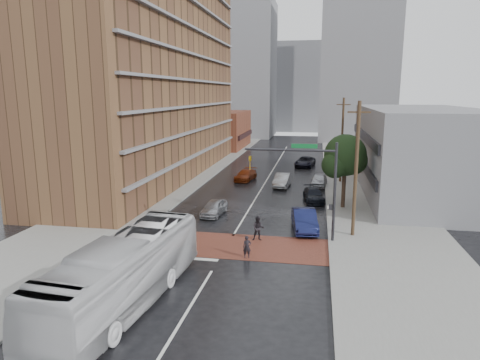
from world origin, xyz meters
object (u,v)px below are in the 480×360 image
at_px(car_parked_mid, 314,195).
at_px(car_parked_far, 319,180).
at_px(pedestrian_b, 258,228).
at_px(suv_travel, 305,162).
at_px(car_parked_near, 304,220).
at_px(pedestrian_a, 247,247).
at_px(transit_bus, 124,273).
at_px(car_travel_c, 246,175).
at_px(car_travel_b, 282,180).
at_px(car_travel_a, 214,208).

bearing_deg(car_parked_mid, car_parked_far, 77.90).
distance_m(pedestrian_b, suv_travel, 32.79).
bearing_deg(car_parked_far, car_parked_mid, -89.27).
bearing_deg(car_parked_near, car_parked_mid, 78.32).
distance_m(pedestrian_a, car_parked_far, 23.36).
relative_size(transit_bus, suv_travel, 2.43).
height_order(suv_travel, car_parked_mid, suv_travel).
bearing_deg(pedestrian_b, suv_travel, 76.02).
bearing_deg(suv_travel, transit_bus, -91.05).
distance_m(car_parked_mid, car_parked_far, 7.19).
xyz_separation_m(car_parked_near, car_parked_mid, (0.60, 9.28, -0.16)).
bearing_deg(car_travel_c, suv_travel, 68.56).
distance_m(pedestrian_b, car_travel_b, 18.52).
height_order(pedestrian_a, car_parked_near, car_parked_near).
distance_m(pedestrian_b, car_travel_c, 21.79).
bearing_deg(transit_bus, car_travel_b, 84.27).
xyz_separation_m(car_travel_b, suv_travel, (2.11, 14.19, -0.04)).
bearing_deg(car_parked_near, transit_bus, -129.44).
distance_m(car_parked_near, car_parked_mid, 9.30).
height_order(transit_bus, car_travel_b, transit_bus).
height_order(pedestrian_b, car_parked_near, pedestrian_b).
relative_size(car_travel_b, car_parked_mid, 1.03).
relative_size(transit_bus, car_travel_a, 3.16).
distance_m(pedestrian_a, suv_travel, 36.25).
bearing_deg(car_parked_near, pedestrian_a, -126.13).
height_order(pedestrian_b, car_travel_c, pedestrian_b).
bearing_deg(car_travel_b, car_parked_near, -74.64).
xyz_separation_m(car_parked_mid, car_parked_far, (0.50, 7.17, 0.08)).
bearing_deg(car_travel_c, car_parked_near, -57.58).
bearing_deg(car_travel_b, car_parked_far, 17.29).
xyz_separation_m(pedestrian_a, car_travel_c, (-4.27, 24.76, -0.08)).
relative_size(car_travel_c, car_parked_near, 0.92).
distance_m(transit_bus, car_travel_b, 29.83).
distance_m(car_travel_b, car_parked_far, 4.22).
relative_size(transit_bus, car_parked_far, 2.93).
relative_size(pedestrian_a, car_travel_b, 0.32).
bearing_deg(car_parked_far, transit_bus, -102.80).
relative_size(car_travel_a, car_parked_far, 0.93).
bearing_deg(car_parked_mid, suv_travel, 86.08).
bearing_deg(pedestrian_b, car_parked_near, 33.30).
relative_size(transit_bus, pedestrian_b, 6.97).
bearing_deg(pedestrian_b, pedestrian_a, -104.14).
bearing_deg(car_parked_mid, pedestrian_b, -115.31).
height_order(car_travel_c, car_parked_mid, car_travel_c).
xyz_separation_m(car_travel_c, suv_travel, (6.84, 11.39, 0.06)).
distance_m(pedestrian_a, car_parked_near, 7.33).
relative_size(suv_travel, car_parked_mid, 1.16).
height_order(pedestrian_a, car_parked_mid, pedestrian_a).
relative_size(pedestrian_b, car_parked_mid, 0.40).
xyz_separation_m(transit_bus, car_parked_near, (8.45, 13.80, -0.94)).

